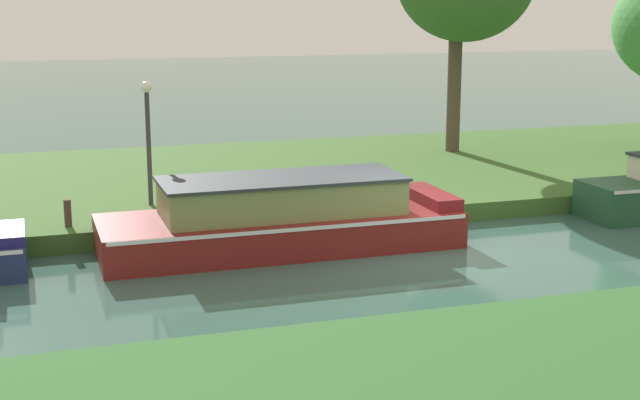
# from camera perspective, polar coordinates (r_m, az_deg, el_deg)

# --- Properties ---
(ground_plane) EXTENTS (120.00, 120.00, 0.00)m
(ground_plane) POSITION_cam_1_polar(r_m,az_deg,el_deg) (17.51, 6.82, -3.29)
(ground_plane) COLOR #365B53
(riverbank_far) EXTENTS (72.00, 10.00, 0.40)m
(riverbank_far) POSITION_cam_1_polar(r_m,az_deg,el_deg) (23.83, -0.22, 1.50)
(riverbank_far) COLOR #3B632A
(riverbank_far) RESTS_ON ground_plane
(maroon_barge) EXTENTS (6.88, 2.29, 1.40)m
(maroon_barge) POSITION_cam_1_polar(r_m,az_deg,el_deg) (17.60, -2.33, -1.14)
(maroon_barge) COLOR maroon
(maroon_barge) RESTS_ON ground_plane
(lamp_post) EXTENTS (0.24, 0.24, 2.64)m
(lamp_post) POSITION_cam_1_polar(r_m,az_deg,el_deg) (19.64, -10.67, 4.51)
(lamp_post) COLOR #333338
(lamp_post) RESTS_ON riverbank_far
(mooring_post_near) EXTENTS (0.14, 0.14, 0.54)m
(mooring_post_near) POSITION_cam_1_polar(r_m,az_deg,el_deg) (18.32, -15.44, -0.80)
(mooring_post_near) COLOR #4C362B
(mooring_post_near) RESTS_ON riverbank_far
(mooring_post_far) EXTENTS (0.13, 0.13, 0.83)m
(mooring_post_far) POSITION_cam_1_polar(r_m,az_deg,el_deg) (18.62, -6.58, 0.25)
(mooring_post_far) COLOR #54322A
(mooring_post_far) RESTS_ON riverbank_far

